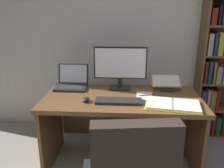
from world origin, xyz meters
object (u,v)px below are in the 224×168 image
Objects in this scene: computer_mouse at (86,99)px; pen at (146,95)px; notepad at (144,96)px; keyboard at (119,101)px; reading_stand_with_book at (166,83)px; monitor at (120,67)px; desk at (122,113)px; laptop at (72,83)px; open_binder at (173,105)px.

computer_mouse is 0.74× the size of pen.
keyboard is at bearing -145.49° from notepad.
monitor is at bearing -174.14° from reading_stand_with_book.
desk is 7.19× the size of notepad.
pen reaches higher than desk.
monitor is 0.55m from laptop.
keyboard is 1.37× the size of reading_stand_with_book.
computer_mouse reaches higher than open_binder.
monitor reaches higher than laptop.
desk is 0.45m from computer_mouse.
monitor is 1.66× the size of laptop.
notepad is (0.24, -0.22, -0.23)m from monitor.
monitor is 0.45m from keyboard.
laptop is at bearing 163.84° from pen.
keyboard is 4.04× the size of computer_mouse.
pen is at bearing -129.23° from reading_stand_with_book.
reading_stand_with_book is 2.20× the size of pen.
desk is 2.96× the size of open_binder.
reading_stand_with_book is at bearing 2.67° from laptop.
pen is at bearing 0.00° from notepad.
reading_stand_with_book is at bearing 5.86° from monitor.
computer_mouse is 0.78m from open_binder.
keyboard is at bearing -147.57° from pen.
monitor is 1.78× the size of reading_stand_with_book.
pen is (-0.22, -0.27, -0.05)m from reading_stand_with_book.
reading_stand_with_book is 0.49m from open_binder.
computer_mouse is at bearing -162.90° from notepad.
reading_stand_with_book reaches higher than notepad.
reading_stand_with_book is at bearing 98.41° from open_binder.
notepad is at bearing 34.51° from keyboard.
laptop is 0.65× the size of open_binder.
laptop reaches higher than keyboard.
monitor is at bearing 139.66° from pen.
pen reaches higher than notepad.
pen is at bearing 32.43° from keyboard.
monitor is 0.40m from notepad.
reading_stand_with_book is (0.49, 0.05, -0.17)m from monitor.
reading_stand_with_book is (0.49, 0.44, 0.05)m from keyboard.
open_binder is 2.43× the size of notepad.
computer_mouse is (0.22, -0.39, -0.03)m from laptop.
monitor is at bearing 52.45° from computer_mouse.
monitor is at bearing -0.34° from laptop.
notepad is 1.50× the size of pen.
open_binder is at bearing -42.78° from notepad.
monitor reaches higher than open_binder.
open_binder is at bearing -45.33° from pen.
keyboard is at bearing -176.58° from open_binder.
open_binder is (1.00, -0.44, -0.04)m from laptop.
open_binder is at bearing -5.98° from keyboard.
monitor reaches higher than keyboard.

